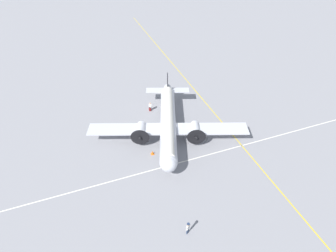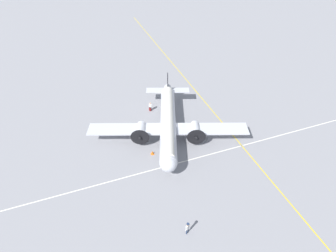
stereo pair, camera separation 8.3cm
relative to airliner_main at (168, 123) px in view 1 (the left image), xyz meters
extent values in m
plane|color=gray|center=(0.34, -0.12, -2.42)|extent=(300.00, 300.00, 0.00)
cube|color=gold|center=(0.34, -9.68, -2.41)|extent=(120.00, 0.16, 0.01)
cube|color=silver|center=(-6.14, -0.12, -2.41)|extent=(0.16, 120.00, 0.01)
cylinder|color=silver|center=(0.34, -0.12, -0.13)|extent=(16.99, 8.00, 2.38)
cylinder|color=silver|center=(0.34, -0.12, 0.53)|extent=(15.96, 7.04, 1.67)
sphere|color=silver|center=(-7.75, 2.75, -0.13)|extent=(2.27, 2.27, 2.27)
cylinder|color=silver|center=(8.44, -3.00, -0.01)|extent=(3.60, 2.36, 1.31)
cube|color=black|center=(9.03, -3.21, 1.66)|extent=(1.82, 0.76, 2.74)
cube|color=silver|center=(8.84, -3.14, 0.11)|extent=(4.17, 7.85, 0.10)
cube|color=silver|center=(-0.84, 0.30, -0.42)|extent=(10.66, 23.70, 0.20)
cylinder|color=silver|center=(-2.49, -3.48, -0.40)|extent=(3.20, 2.22, 1.31)
cylinder|color=black|center=(-4.01, -2.94, -0.40)|extent=(0.96, 2.61, 2.75)
sphere|color=black|center=(-4.15, -2.89, -0.40)|extent=(0.46, 0.46, 0.46)
cylinder|color=silver|center=(0.26, 4.27, -0.40)|extent=(3.20, 2.22, 1.31)
cylinder|color=black|center=(-1.26, 4.81, -0.40)|extent=(0.96, 2.61, 2.75)
sphere|color=black|center=(-1.40, 4.86, -0.40)|extent=(0.46, 0.46, 0.46)
cylinder|color=#4C4C51|center=(-2.22, -3.58, -1.40)|extent=(0.18, 0.18, 0.94)
cylinder|color=black|center=(-2.22, -3.58, -1.87)|extent=(1.14, 0.65, 1.10)
cylinder|color=#4C4C51|center=(0.53, 4.17, -1.40)|extent=(0.18, 0.18, 0.94)
cylinder|color=black|center=(0.53, 4.17, -1.87)|extent=(1.14, 0.65, 1.10)
cylinder|color=#4C4C51|center=(-5.98, 2.12, -1.63)|extent=(0.14, 0.14, 0.87)
cylinder|color=black|center=(-5.98, 2.12, -2.07)|extent=(0.72, 0.40, 0.70)
cylinder|color=navy|center=(-16.09, 3.49, -1.97)|extent=(0.13, 0.13, 0.89)
cylinder|color=navy|center=(-16.21, 3.72, -1.97)|extent=(0.13, 0.13, 0.89)
cube|color=white|center=(-16.15, 3.60, -1.19)|extent=(0.38, 0.47, 0.67)
sphere|color=#8C6647|center=(-16.15, 3.60, -0.70)|extent=(0.30, 0.30, 0.30)
cylinder|color=white|center=(-16.03, 3.37, -1.22)|extent=(0.10, 0.10, 0.64)
cylinder|color=white|center=(-16.28, 3.84, -1.22)|extent=(0.10, 0.10, 0.64)
cube|color=black|center=(-16.25, 3.55, -1.11)|extent=(0.03, 0.05, 0.43)
cylinder|color=navy|center=(-16.15, 3.60, -0.58)|extent=(0.42, 0.42, 0.07)
cylinder|color=#2D2D33|center=(7.35, 0.76, -2.01)|extent=(0.12, 0.12, 0.81)
cylinder|color=#2D2D33|center=(7.24, 0.56, -2.01)|extent=(0.12, 0.12, 0.81)
cube|color=white|center=(7.30, 0.66, -1.30)|extent=(0.35, 0.43, 0.61)
sphere|color=tan|center=(7.30, 0.66, -0.86)|extent=(0.27, 0.27, 0.27)
cylinder|color=white|center=(7.41, 0.87, -1.33)|extent=(0.09, 0.09, 0.58)
cylinder|color=white|center=(7.18, 0.45, -1.33)|extent=(0.09, 0.09, 0.58)
cube|color=maroon|center=(7.35, 0.81, -2.14)|extent=(0.50, 0.15, 0.55)
cube|color=#551515|center=(7.35, 0.81, -1.83)|extent=(0.18, 0.10, 0.02)
cube|color=maroon|center=(7.30, 0.70, -2.15)|extent=(0.38, 0.19, 0.54)
cube|color=#551515|center=(7.30, 0.70, -1.85)|extent=(0.14, 0.13, 0.02)
cube|color=orange|center=(-3.20, 3.59, -2.40)|extent=(0.47, 0.47, 0.03)
cone|color=orange|center=(-3.20, 3.59, -2.11)|extent=(0.40, 0.40, 0.62)
camera|label=1|loc=(-29.41, 10.74, 24.99)|focal=28.00mm
camera|label=2|loc=(-29.44, 10.66, 24.99)|focal=28.00mm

